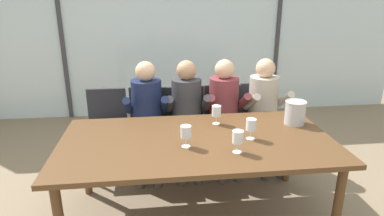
{
  "coord_description": "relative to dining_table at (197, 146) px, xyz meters",
  "views": [
    {
      "loc": [
        -0.34,
        -2.45,
        1.86
      ],
      "look_at": [
        0.0,
        0.35,
        0.89
      ],
      "focal_mm": 30.91,
      "sensor_mm": 36.0,
      "label": 1
    }
  ],
  "objects": [
    {
      "name": "chair_center",
      "position": [
        0.01,
        0.96,
        -0.15
      ],
      "size": [
        0.46,
        0.46,
        0.9
      ],
      "rotation": [
        0.0,
        0.0,
        0.05
      ],
      "color": "#232328",
      "rests_on": "ground"
    },
    {
      "name": "ice_bucket_primary",
      "position": [
        0.93,
        0.23,
        0.18
      ],
      "size": [
        0.19,
        0.19,
        0.22
      ],
      "color": "#B7B7BC",
      "rests_on": "dining_table"
    },
    {
      "name": "wine_glass_by_right_taster",
      "position": [
        0.27,
        -0.27,
        0.18
      ],
      "size": [
        0.08,
        0.08,
        0.17
      ],
      "color": "silver",
      "rests_on": "dining_table"
    },
    {
      "name": "chair_near_curtain",
      "position": [
        -0.86,
        0.97,
        -0.15
      ],
      "size": [
        0.44,
        0.44,
        0.9
      ],
      "rotation": [
        0.0,
        0.0,
        -0.01
      ],
      "color": "#232328",
      "rests_on": "ground"
    },
    {
      "name": "person_beige_jumper",
      "position": [
        0.87,
        0.85,
        0.02
      ],
      "size": [
        0.49,
        0.63,
        1.22
      ],
      "rotation": [
        0.0,
        0.0,
        0.1
      ],
      "color": "#B7AD9E",
      "rests_on": "ground"
    },
    {
      "name": "chair_left_of_center",
      "position": [
        -0.41,
        0.98,
        -0.15
      ],
      "size": [
        0.47,
        0.47,
        0.9
      ],
      "rotation": [
        0.0,
        0.0,
        -0.08
      ],
      "color": "#232328",
      "rests_on": "ground"
    },
    {
      "name": "dining_table",
      "position": [
        0.0,
        0.0,
        0.0
      ],
      "size": [
        2.23,
        1.15,
        0.74
      ],
      "color": "brown",
      "rests_on": "ground"
    },
    {
      "name": "window_mullion_left",
      "position": [
        -1.67,
        2.74,
        0.62
      ],
      "size": [
        0.06,
        0.06,
        2.6
      ],
      "primitive_type": "cube",
      "color": "#38383D",
      "rests_on": "ground"
    },
    {
      "name": "hillside_vineyard",
      "position": [
        0.0,
        6.27,
        0.17
      ],
      "size": [
        13.43,
        2.4,
        1.69
      ],
      "primitive_type": "cube",
      "color": "#477A38",
      "rests_on": "ground"
    },
    {
      "name": "person_charcoal_jacket",
      "position": [
        0.01,
        0.85,
        0.02
      ],
      "size": [
        0.47,
        0.61,
        1.22
      ],
      "rotation": [
        0.0,
        0.0,
        -0.02
      ],
      "color": "#38383D",
      "rests_on": "ground"
    },
    {
      "name": "wine_glass_by_left_taster",
      "position": [
        -0.11,
        -0.13,
        0.18
      ],
      "size": [
        0.08,
        0.08,
        0.17
      ],
      "color": "silver",
      "rests_on": "dining_table"
    },
    {
      "name": "person_navy_polo",
      "position": [
        -0.42,
        0.85,
        0.02
      ],
      "size": [
        0.47,
        0.61,
        1.22
      ],
      "rotation": [
        0.0,
        0.0,
        -0.02
      ],
      "color": "#192347",
      "rests_on": "ground"
    },
    {
      "name": "person_maroon_top",
      "position": [
        0.42,
        0.85,
        0.02
      ],
      "size": [
        0.47,
        0.61,
        1.22
      ],
      "rotation": [
        0.0,
        0.0,
        0.02
      ],
      "color": "brown",
      "rests_on": "ground"
    },
    {
      "name": "window_mullion_right",
      "position": [
        1.67,
        2.74,
        0.62
      ],
      "size": [
        0.06,
        0.06,
        2.6
      ],
      "primitive_type": "cube",
      "color": "#38383D",
      "rests_on": "ground"
    },
    {
      "name": "wine_glass_center_pour",
      "position": [
        0.43,
        -0.05,
        0.18
      ],
      "size": [
        0.08,
        0.08,
        0.17
      ],
      "color": "silver",
      "rests_on": "dining_table"
    },
    {
      "name": "chair_right_of_center",
      "position": [
        0.43,
        0.97,
        -0.15
      ],
      "size": [
        0.47,
        0.47,
        0.9
      ],
      "rotation": [
        0.0,
        0.0,
        -0.06
      ],
      "color": "#232328",
      "rests_on": "ground"
    },
    {
      "name": "chair_near_window_right",
      "position": [
        0.86,
        1.01,
        -0.15
      ],
      "size": [
        0.46,
        0.46,
        0.9
      ],
      "rotation": [
        0.0,
        0.0,
        -0.04
      ],
      "color": "#232328",
      "rests_on": "ground"
    },
    {
      "name": "wine_glass_near_bucket",
      "position": [
        0.22,
        0.31,
        0.18
      ],
      "size": [
        0.08,
        0.08,
        0.17
      ],
      "color": "silver",
      "rests_on": "dining_table"
    },
    {
      "name": "ground",
      "position": [
        0.0,
        1.0,
        -0.68
      ],
      "size": [
        14.0,
        14.0,
        0.0
      ],
      "primitive_type": "plane",
      "color": "#847056"
    },
    {
      "name": "window_glass_panel",
      "position": [
        0.0,
        2.76,
        0.62
      ],
      "size": [
        7.43,
        0.03,
        2.6
      ],
      "primitive_type": "cube",
      "color": "silver",
      "rests_on": "ground"
    }
  ]
}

